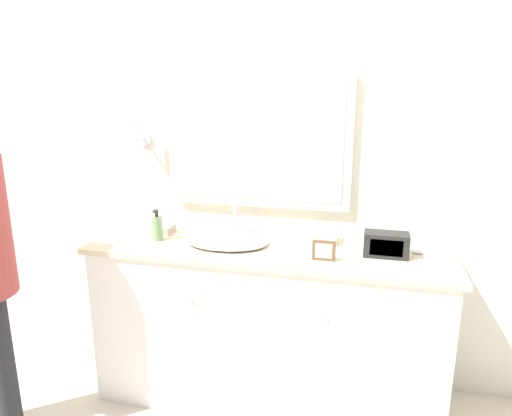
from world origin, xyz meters
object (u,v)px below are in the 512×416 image
Objects in this scene: picture_frame at (324,251)px; sink_basin at (227,240)px; appliance_box at (386,244)px; soap_bottle at (157,228)px.

sink_basin is at bearing 166.02° from picture_frame.
sink_basin reaches higher than appliance_box.
sink_basin is 2.59× the size of soap_bottle.
picture_frame is (0.53, -0.13, 0.03)m from sink_basin.
sink_basin is at bearing -179.59° from appliance_box.
appliance_box reaches higher than picture_frame.
picture_frame is at bearing -5.87° from soap_bottle.
soap_bottle is (-0.38, -0.04, 0.05)m from sink_basin.
appliance_box is 0.32m from picture_frame.
sink_basin is 0.82m from appliance_box.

